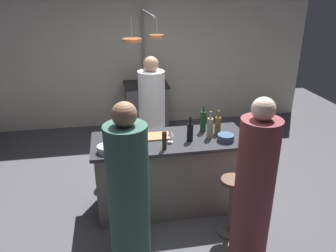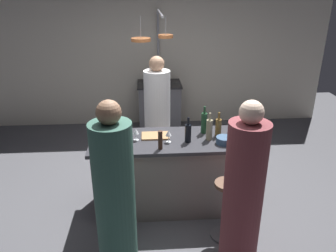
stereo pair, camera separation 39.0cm
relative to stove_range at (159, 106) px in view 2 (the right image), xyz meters
name	(u,v)px [view 2 (the right image)]	position (x,y,z in m)	size (l,w,h in m)	color
ground_plane	(169,204)	(0.00, -2.45, -0.45)	(9.00, 9.00, 0.00)	#4C4C51
back_wall	(158,57)	(0.00, 0.40, 0.85)	(6.40, 0.16, 2.60)	beige
kitchen_island	(169,173)	(0.00, -2.45, 0.01)	(1.80, 0.72, 0.90)	slate
stove_range	(159,106)	(0.00, 0.00, 0.00)	(0.80, 0.64, 0.89)	#47474C
chef	(157,121)	(-0.10, -1.60, 0.34)	(0.36, 0.36, 1.69)	white
bar_stool_left	(122,212)	(-0.53, -3.07, -0.07)	(0.28, 0.28, 0.68)	#4C4C51
guest_left	(115,199)	(-0.55, -3.43, 0.34)	(0.36, 0.36, 1.71)	#33594C
bar_stool_right	(225,208)	(0.55, -3.07, -0.07)	(0.28, 0.28, 0.68)	#4C4C51
guest_right	(243,197)	(0.59, -3.47, 0.34)	(0.36, 0.36, 1.69)	brown
overhead_pot_rack	(155,47)	(-0.08, -0.53, 1.18)	(0.59, 1.57, 2.17)	gray
cutting_board	(155,136)	(-0.15, -2.37, 0.46)	(0.32, 0.22, 0.02)	#997047
pepper_mill	(160,140)	(-0.11, -2.69, 0.56)	(0.05, 0.05, 0.21)	#382319
wine_bottle_dark	(188,133)	(0.21, -2.54, 0.56)	(0.07, 0.07, 0.29)	black
wine_bottle_green	(204,123)	(0.43, -2.30, 0.58)	(0.07, 0.07, 0.33)	#193D23
wine_bottle_red	(114,132)	(-0.62, -2.46, 0.56)	(0.07, 0.07, 0.29)	#143319
wine_bottle_white	(209,129)	(0.46, -2.49, 0.58)	(0.07, 0.07, 0.32)	gray
wine_bottle_amber	(218,127)	(0.58, -2.39, 0.56)	(0.07, 0.07, 0.29)	brown
wine_glass_by_chef	(168,134)	(-0.01, -2.53, 0.56)	(0.07, 0.07, 0.15)	silver
wine_glass_near_left_guest	(124,132)	(-0.51, -2.44, 0.56)	(0.07, 0.07, 0.15)	silver
wine_glass_near_right_guest	(136,132)	(-0.38, -2.46, 0.56)	(0.07, 0.07, 0.15)	silver
mixing_bowl_blue	(224,140)	(0.61, -2.61, 0.49)	(0.19, 0.19, 0.08)	#334C6B
mixing_bowl_steel	(103,146)	(-0.73, -2.65, 0.49)	(0.19, 0.19, 0.07)	#B7B7BC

